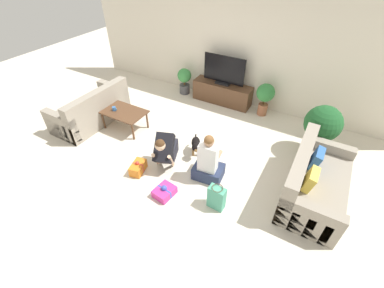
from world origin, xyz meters
The scene contains 17 objects.
ground_plane centered at (0.00, 0.00, 0.00)m, with size 16.00×16.00×0.00m, color beige.
wall_back centered at (0.00, 2.63, 1.30)m, with size 8.40×0.06×2.60m.
sofa_left centered at (-2.41, 0.03, 0.31)m, with size 0.87×1.73×0.85m.
sofa_right centered at (2.41, 0.24, 0.30)m, with size 0.87×1.73×0.85m.
coffee_table centered at (-1.58, 0.20, 0.39)m, with size 0.97×0.61×0.44m.
tv_console centered at (-0.19, 2.35, 0.26)m, with size 1.51×0.42×0.52m.
tv centered at (-0.19, 2.35, 0.84)m, with size 1.06×0.20×0.71m.
potted_plant_corner_right centered at (2.26, 1.46, 0.66)m, with size 0.69×0.69×1.03m.
potted_plant_back_right centered at (0.92, 2.30, 0.51)m, with size 0.42×0.42×0.80m.
potted_plant_back_left centered at (-1.29, 2.30, 0.41)m, with size 0.37×0.37×0.70m.
person_kneeling centered at (-0.13, -0.30, 0.34)m, with size 0.57×0.85×0.79m.
person_sitting centered at (0.73, -0.25, 0.34)m, with size 0.56×0.52×0.97m.
dog centered at (0.24, 0.20, 0.25)m, with size 0.33×0.48×0.37m.
gift_box_a centered at (0.29, -0.98, 0.07)m, with size 0.33×0.39×0.21m.
gift_box_b centered at (-0.45, -0.76, 0.10)m, with size 0.28×0.39×0.25m.
gift_bag_a centered at (1.15, -0.76, 0.22)m, with size 0.28×0.18×0.45m.
mug centered at (-1.77, 0.13, 0.48)m, with size 0.12×0.08×0.09m.
Camera 1 is at (2.10, -3.20, 3.43)m, focal length 24.00 mm.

